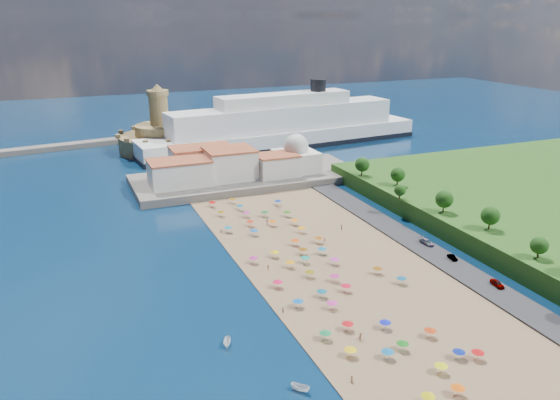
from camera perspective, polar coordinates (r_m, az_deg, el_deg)
name	(u,v)px	position (r m, az deg, el deg)	size (l,w,h in m)	color
ground	(301,256)	(151.12, 2.23, -5.88)	(700.00, 700.00, 0.00)	#071938
terrace	(248,178)	(217.78, -3.37, 2.33)	(90.00, 36.00, 3.00)	#59544C
jetty	(174,163)	(244.99, -10.97, 3.80)	(18.00, 70.00, 2.40)	#59544C
waterfront_buildings	(215,165)	(212.93, -6.78, 3.63)	(57.00, 29.00, 11.00)	silver
domed_building	(296,156)	(221.12, 1.67, 4.61)	(16.00, 16.00, 15.00)	silver
fortress	(161,138)	(272.45, -12.36, 6.39)	(40.00, 40.00, 32.40)	#A28651
cruise_ship	(284,128)	(275.43, 0.41, 7.58)	(149.97, 35.65, 32.47)	black
beach_parasols	(311,264)	(141.91, 3.29, -6.66)	(31.95, 115.06, 2.20)	gray
beachgoers	(298,257)	(148.14, 1.86, -5.94)	(37.03, 91.18, 1.84)	tan
moored_boats	(262,364)	(107.14, -1.87, -16.79)	(10.84, 22.08, 1.41)	white
parked_cars	(453,258)	(153.96, 17.66, -5.76)	(2.33, 32.44, 1.45)	gray
hillside_trees	(468,210)	(165.03, 19.07, -1.01)	(12.32, 107.99, 7.52)	#382314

